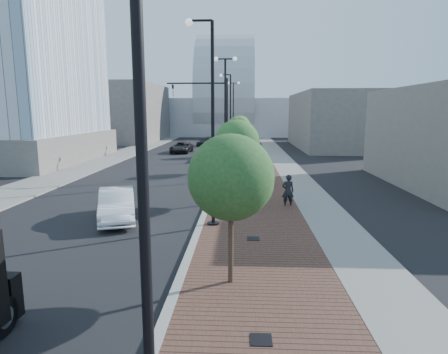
{
  "coord_description": "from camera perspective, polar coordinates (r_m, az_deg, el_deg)",
  "views": [
    {
      "loc": [
        1.94,
        -6.93,
        5.29
      ],
      "look_at": [
        1.0,
        12.0,
        2.0
      ],
      "focal_mm": 30.3,
      "sensor_mm": 36.0,
      "label": 1
    }
  ],
  "objects": [
    {
      "name": "convention_center",
      "position": [
        92.02,
        0.39,
        10.3
      ],
      "size": [
        50.0,
        30.0,
        50.0
      ],
      "color": "#9EA3A8",
      "rests_on": "ground"
    },
    {
      "name": "streetlight_3",
      "position": [
        40.97,
        0.82,
        8.53
      ],
      "size": [
        1.44,
        0.56,
        9.21
      ],
      "color": "black",
      "rests_on": "ground"
    },
    {
      "name": "sidewalk",
      "position": [
        47.25,
        4.72,
        3.46
      ],
      "size": [
        7.0,
        140.0,
        0.12
      ],
      "primitive_type": "cube",
      "color": "#4C2D23",
      "rests_on": "ground"
    },
    {
      "name": "dark_car_mid",
      "position": [
        49.49,
        -6.43,
        4.47
      ],
      "size": [
        2.64,
        5.17,
        1.4
      ],
      "primitive_type": "imported",
      "rotation": [
        0.0,
        0.0,
        -0.07
      ],
      "color": "black",
      "rests_on": "ground"
    },
    {
      "name": "streetlight_4",
      "position": [
        52.95,
        1.41,
        9.34
      ],
      "size": [
        1.72,
        0.56,
        9.28
      ],
      "color": "black",
      "rests_on": "ground"
    },
    {
      "name": "utility_cover_0",
      "position": [
        9.47,
        5.63,
        -23.22
      ],
      "size": [
        0.5,
        0.5,
        0.02
      ],
      "primitive_type": "cube",
      "color": "black",
      "rests_on": "sidewalk"
    },
    {
      "name": "tree_1",
      "position": [
        22.03,
        2.08,
        5.22
      ],
      "size": [
        2.64,
        2.63,
        4.84
      ],
      "color": "#382619",
      "rests_on": "ground"
    },
    {
      "name": "utility_cover_1",
      "position": [
        15.8,
        4.41,
        -9.24
      ],
      "size": [
        0.5,
        0.5,
        0.02
      ],
      "primitive_type": "cube",
      "color": "black",
      "rests_on": "sidewalk"
    },
    {
      "name": "utility_cover_2",
      "position": [
        26.44,
        3.78,
        -1.42
      ],
      "size": [
        0.5,
        0.5,
        0.02
      ],
      "primitive_type": "cube",
      "color": "black",
      "rests_on": "sidewalk"
    },
    {
      "name": "tree_2",
      "position": [
        33.99,
        2.36,
        7.33
      ],
      "size": [
        2.24,
        2.17,
        4.9
      ],
      "color": "#382619",
      "rests_on": "ground"
    },
    {
      "name": "traffic_mast",
      "position": [
        32.01,
        -1.19,
        9.3
      ],
      "size": [
        5.09,
        0.2,
        8.0
      ],
      "color": "black",
      "rests_on": "ground"
    },
    {
      "name": "streetlight_2",
      "position": [
        28.96,
        0.19,
        8.92
      ],
      "size": [
        1.72,
        0.56,
        9.28
      ],
      "color": "black",
      "rests_on": "ground"
    },
    {
      "name": "dark_car_far",
      "position": [
        59.09,
        -2.62,
        5.36
      ],
      "size": [
        3.25,
        4.93,
        1.33
      ],
      "primitive_type": "imported",
      "rotation": [
        0.0,
        0.0,
        -0.33
      ],
      "color": "black",
      "rests_on": "ground"
    },
    {
      "name": "commercial_block_nw",
      "position": [
        70.43,
        -15.52,
        9.27
      ],
      "size": [
        14.0,
        20.0,
        10.0
      ],
      "primitive_type": "cube",
      "color": "#5E5954",
      "rests_on": "ground"
    },
    {
      "name": "streetlight_0",
      "position": [
        5.13,
        -12.34,
        4.33
      ],
      "size": [
        1.72,
        0.56,
        9.28
      ],
      "color": "black",
      "rests_on": "ground"
    },
    {
      "name": "tree_0",
      "position": [
        11.12,
        1.29,
        -0.07
      ],
      "size": [
        2.58,
        2.57,
        4.67
      ],
      "color": "#382619",
      "rests_on": "ground"
    },
    {
      "name": "tree_3",
      "position": [
        45.98,
        2.5,
        7.77
      ],
      "size": [
        2.44,
        2.4,
        4.84
      ],
      "color": "#382619",
      "rests_on": "ground"
    },
    {
      "name": "west_sidewalk",
      "position": [
        49.53,
        -14.76,
        3.47
      ],
      "size": [
        4.0,
        140.0,
        0.12
      ],
      "primitive_type": "cube",
      "color": "slate",
      "rests_on": "ground"
    },
    {
      "name": "streetlight_1",
      "position": [
        17.02,
        -2.07,
        6.65
      ],
      "size": [
        1.44,
        0.56,
        9.21
      ],
      "color": "black",
      "rests_on": "ground"
    },
    {
      "name": "curb",
      "position": [
        47.26,
        0.47,
        3.51
      ],
      "size": [
        0.3,
        140.0,
        0.14
      ],
      "primitive_type": "cube",
      "color": "gray",
      "rests_on": "ground"
    },
    {
      "name": "white_sedan",
      "position": [
        19.37,
        -15.87,
        -4.04
      ],
      "size": [
        2.97,
        4.93,
        1.53
      ],
      "primitive_type": "imported",
      "rotation": [
        0.0,
        0.0,
        0.31
      ],
      "color": "white",
      "rests_on": "ground"
    },
    {
      "name": "pedestrian",
      "position": [
        21.3,
        9.62,
        -2.1
      ],
      "size": [
        0.71,
        0.5,
        1.86
      ],
      "primitive_type": "imported",
      "rotation": [
        0.0,
        0.0,
        3.23
      ],
      "color": "black",
      "rests_on": "ground"
    },
    {
      "name": "concrete_strip",
      "position": [
        47.41,
        7.99,
        3.43
      ],
      "size": [
        2.4,
        140.0,
        0.13
      ],
      "primitive_type": "cube",
      "color": "slate",
      "rests_on": "ground"
    },
    {
      "name": "commercial_block_ne",
      "position": [
        58.65,
        16.89,
        8.18
      ],
      "size": [
        12.0,
        22.0,
        8.0
      ],
      "primitive_type": "cube",
      "color": "#605B56",
      "rests_on": "ground"
    }
  ]
}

